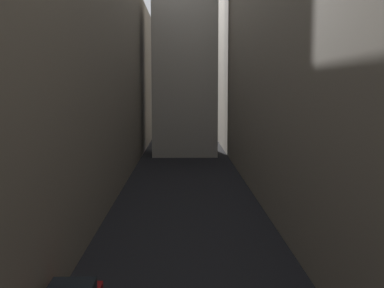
# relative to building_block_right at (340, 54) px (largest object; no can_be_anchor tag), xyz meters

# --- Properties ---
(ground_plane) EXTENTS (264.00, 264.00, 0.00)m
(ground_plane) POSITION_rel_building_block_right_xyz_m (-12.97, -2.00, -11.49)
(ground_plane) COLOR black
(building_block_left) EXTENTS (10.53, 108.00, 20.34)m
(building_block_left) POSITION_rel_building_block_right_xyz_m (-23.73, 0.00, -1.32)
(building_block_left) COLOR #756B5B
(building_block_left) RESTS_ON ground
(building_block_right) EXTENTS (14.94, 108.00, 22.98)m
(building_block_right) POSITION_rel_building_block_right_xyz_m (0.00, 0.00, 0.00)
(building_block_right) COLOR #756B5B
(building_block_right) RESTS_ON ground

